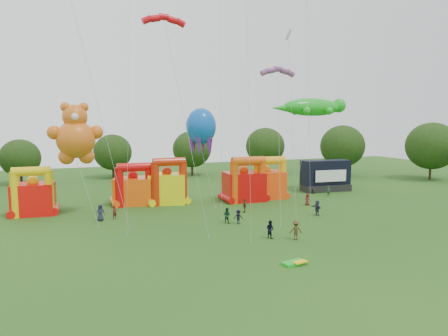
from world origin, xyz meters
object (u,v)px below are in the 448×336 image
object	(u,v)px
teddy_bear_kite	(80,159)
gecko_kite	(306,137)
octopus_kite	(202,138)
bouncy_castle_0	(33,196)
bouncy_castle_2	(167,186)
spectator_0	(100,213)
stage_trailer	(325,176)
spectator_4	(244,206)

from	to	relation	value
teddy_bear_kite	gecko_kite	distance (m)	34.06
gecko_kite	octopus_kite	xyz separation A→B (m)	(-17.33, -0.33, 0.10)
teddy_bear_kite	gecko_kite	xyz separation A→B (m)	(33.78, 3.90, 1.92)
bouncy_castle_0	bouncy_castle_2	world-z (taller)	bouncy_castle_2
spectator_0	bouncy_castle_2	bearing A→B (deg)	28.03
gecko_kite	spectator_0	bearing A→B (deg)	-168.78
stage_trailer	teddy_bear_kite	xyz separation A→B (m)	(-38.67, -5.43, 4.70)
bouncy_castle_2	teddy_bear_kite	xyz separation A→B (m)	(-11.56, -4.67, 4.69)
spectator_0	teddy_bear_kite	bearing A→B (deg)	120.16
stage_trailer	spectator_0	xyz separation A→B (m)	(-36.75, -7.84, -1.53)
bouncy_castle_0	stage_trailer	world-z (taller)	bouncy_castle_0
bouncy_castle_2	teddy_bear_kite	distance (m)	13.32
teddy_bear_kite	spectator_0	xyz separation A→B (m)	(1.92, -2.42, -6.23)
stage_trailer	spectator_0	size ratio (longest dim) A/B	4.23
stage_trailer	spectator_0	bearing A→B (deg)	-167.95
teddy_bear_kite	spectator_4	xyz separation A→B (m)	(19.49, -4.44, -6.33)
spectator_0	spectator_4	bearing A→B (deg)	-14.89
gecko_kite	spectator_0	world-z (taller)	gecko_kite
bouncy_castle_0	bouncy_castle_2	xyz separation A→B (m)	(17.19, 0.81, 0.17)
bouncy_castle_2	spectator_4	size ratio (longest dim) A/B	3.75
bouncy_castle_2	stage_trailer	xyz separation A→B (m)	(27.11, 0.76, -0.01)
octopus_kite	spectator_4	distance (m)	11.96
stage_trailer	gecko_kite	xyz separation A→B (m)	(-4.89, -1.53, 6.62)
bouncy_castle_2	octopus_kite	bearing A→B (deg)	-12.68
bouncy_castle_0	octopus_kite	size ratio (longest dim) A/B	0.45
spectator_4	bouncy_castle_2	bearing A→B (deg)	-118.02
octopus_kite	teddy_bear_kite	bearing A→B (deg)	-167.77
bouncy_castle_0	teddy_bear_kite	size ratio (longest dim) A/B	0.44
teddy_bear_kite	gecko_kite	world-z (taller)	gecko_kite
bouncy_castle_2	teddy_bear_kite	world-z (taller)	teddy_bear_kite
stage_trailer	teddy_bear_kite	bearing A→B (deg)	-172.01
bouncy_castle_0	teddy_bear_kite	bearing A→B (deg)	-34.39
stage_trailer	gecko_kite	size ratio (longest dim) A/B	0.54
bouncy_castle_0	gecko_kite	xyz separation A→B (m)	(39.42, 0.04, 6.78)
bouncy_castle_0	teddy_bear_kite	distance (m)	8.38
stage_trailer	gecko_kite	bearing A→B (deg)	-162.67
bouncy_castle_2	stage_trailer	size ratio (longest dim) A/B	0.80
teddy_bear_kite	octopus_kite	world-z (taller)	teddy_bear_kite
bouncy_castle_0	bouncy_castle_2	distance (m)	17.21
stage_trailer	teddy_bear_kite	distance (m)	39.33
bouncy_castle_0	spectator_0	bearing A→B (deg)	-39.71
stage_trailer	bouncy_castle_0	bearing A→B (deg)	-177.97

